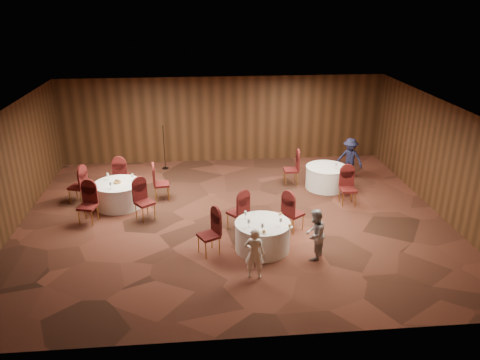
{
  "coord_description": "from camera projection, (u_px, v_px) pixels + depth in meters",
  "views": [
    {
      "loc": [
        -0.91,
        -12.0,
        6.08
      ],
      "look_at": [
        0.2,
        0.2,
        1.1
      ],
      "focal_mm": 35.0,
      "sensor_mm": 36.0,
      "label": 1
    }
  ],
  "objects": [
    {
      "name": "chairs_left",
      "position": [
        119.0,
        190.0,
        14.05
      ],
      "size": [
        3.17,
        2.89,
        1.0
      ],
      "color": "#3F100C",
      "rests_on": "ground"
    },
    {
      "name": "table_main",
      "position": [
        262.0,
        236.0,
        11.71
      ],
      "size": [
        1.39,
        1.39,
        0.74
      ],
      "color": "white",
      "rests_on": "ground"
    },
    {
      "name": "man_c",
      "position": [
        350.0,
        158.0,
        16.09
      ],
      "size": [
        1.05,
        0.98,
        1.43
      ],
      "primitive_type": "imported",
      "rotation": [
        0.0,
        0.0,
        5.64
      ],
      "color": "black",
      "rests_on": "ground"
    },
    {
      "name": "chairs_main",
      "position": [
        248.0,
        220.0,
        12.25
      ],
      "size": [
        3.03,
        1.93,
        1.0
      ],
      "color": "#3F100C",
      "rests_on": "ground"
    },
    {
      "name": "table_right",
      "position": [
        326.0,
        177.0,
        15.38
      ],
      "size": [
        1.35,
        1.35,
        0.74
      ],
      "color": "white",
      "rests_on": "ground"
    },
    {
      "name": "table_left",
      "position": [
        119.0,
        194.0,
        14.09
      ],
      "size": [
        1.43,
        1.43,
        0.74
      ],
      "color": "white",
      "rests_on": "ground"
    },
    {
      "name": "woman_a",
      "position": [
        254.0,
        254.0,
        10.44
      ],
      "size": [
        0.5,
        0.38,
        1.25
      ],
      "primitive_type": "imported",
      "rotation": [
        0.0,
        0.0,
        2.95
      ],
      "color": "white",
      "rests_on": "ground"
    },
    {
      "name": "tabletop_right",
      "position": [
        336.0,
        164.0,
        15.01
      ],
      "size": [
        0.08,
        0.08,
        0.22
      ],
      "color": "silver",
      "rests_on": "table_right"
    },
    {
      "name": "room_shell",
      "position": [
        233.0,
        154.0,
        12.7
      ],
      "size": [
        12.0,
        12.0,
        12.0
      ],
      "color": "silver",
      "rests_on": "ground"
    },
    {
      "name": "tabletop_main",
      "position": [
        269.0,
        222.0,
        11.41
      ],
      "size": [
        1.14,
        1.06,
        0.22
      ],
      "color": "silver",
      "rests_on": "table_main"
    },
    {
      "name": "tabletop_left",
      "position": [
        117.0,
        181.0,
        13.92
      ],
      "size": [
        0.83,
        0.79,
        0.22
      ],
      "color": "silver",
      "rests_on": "table_left"
    },
    {
      "name": "ground",
      "position": [
        234.0,
        218.0,
        13.44
      ],
      "size": [
        12.0,
        12.0,
        0.0
      ],
      "primitive_type": "plane",
      "color": "black",
      "rests_on": "ground"
    },
    {
      "name": "woman_b",
      "position": [
        315.0,
        235.0,
        11.21
      ],
      "size": [
        0.74,
        0.79,
        1.29
      ],
      "primitive_type": "imported",
      "rotation": [
        0.0,
        0.0,
        4.18
      ],
      "color": "#A5A5AA",
      "rests_on": "ground"
    },
    {
      "name": "mic_stand",
      "position": [
        165.0,
        156.0,
        17.02
      ],
      "size": [
        0.24,
        0.24,
        1.61
      ],
      "color": "black",
      "rests_on": "ground"
    },
    {
      "name": "chairs_right",
      "position": [
        318.0,
        179.0,
        14.9
      ],
      "size": [
        1.94,
        2.32,
        1.0
      ],
      "color": "#3F100C",
      "rests_on": "ground"
    }
  ]
}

